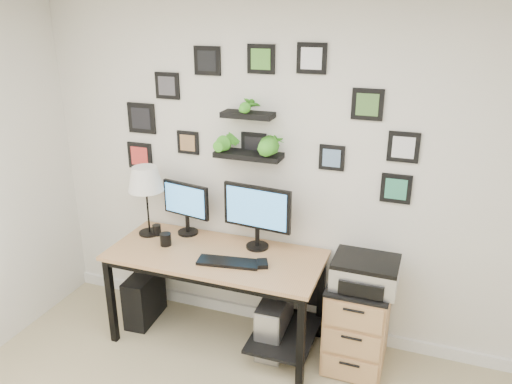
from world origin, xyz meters
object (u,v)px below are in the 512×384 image
at_px(desk, 222,267).
at_px(file_cabinet, 357,322).
at_px(pc_tower_grey, 274,324).
at_px(monitor_right, 257,212).
at_px(monitor_left, 186,205).
at_px(pc_tower_black, 145,297).
at_px(printer, 365,273).
at_px(table_lamp, 145,181).
at_px(mug, 166,239).

relative_size(desk, file_cabinet, 2.39).
height_order(pc_tower_grey, file_cabinet, file_cabinet).
bearing_deg(file_cabinet, monitor_right, 172.92).
relative_size(monitor_left, pc_tower_black, 1.03).
height_order(pc_tower_black, file_cabinet, file_cabinet).
xyz_separation_m(monitor_right, printer, (0.84, -0.14, -0.27)).
relative_size(pc_tower_black, pc_tower_grey, 0.95).
bearing_deg(desk, printer, 1.05).
distance_m(table_lamp, pc_tower_grey, 1.48).
bearing_deg(pc_tower_grey, mug, -177.65).
bearing_deg(pc_tower_black, printer, -2.99).
xyz_separation_m(monitor_left, monitor_right, (0.61, -0.05, 0.04)).
xyz_separation_m(mug, printer, (1.51, 0.06, -0.03)).
height_order(desk, pc_tower_black, desk).
bearing_deg(file_cabinet, pc_tower_black, -178.08).
relative_size(mug, pc_tower_black, 0.23).
distance_m(desk, mug, 0.48).
bearing_deg(printer, file_cabinet, 127.79).
xyz_separation_m(table_lamp, file_cabinet, (1.71, -0.04, -0.87)).
relative_size(pc_tower_grey, printer, 1.00).
relative_size(monitor_left, table_lamp, 0.76).
distance_m(pc_tower_black, pc_tower_grey, 1.13).
height_order(monitor_left, table_lamp, table_lamp).
height_order(desk, pc_tower_grey, desk).
xyz_separation_m(desk, monitor_right, (0.22, 0.16, 0.42)).
bearing_deg(monitor_right, file_cabinet, -7.08).
distance_m(monitor_right, pc_tower_grey, 0.87).
relative_size(desk, printer, 3.64).
distance_m(mug, printer, 1.51).
height_order(table_lamp, mug, table_lamp).
bearing_deg(monitor_left, pc_tower_black, -147.47).
bearing_deg(pc_tower_black, table_lamp, 67.44).
bearing_deg(pc_tower_black, pc_tower_grey, -3.69).
bearing_deg(desk, file_cabinet, 3.23).
xyz_separation_m(pc_tower_black, file_cabinet, (1.74, 0.06, 0.13)).
distance_m(file_cabinet, printer, 0.44).
bearing_deg(mug, printer, 2.15).
height_order(table_lamp, printer, table_lamp).
bearing_deg(printer, monitor_left, 172.67).
height_order(pc_tower_black, printer, printer).
xyz_separation_m(mug, pc_tower_grey, (0.87, 0.04, -0.58)).
distance_m(monitor_left, file_cabinet, 1.57).
height_order(monitor_left, pc_tower_black, monitor_left).
relative_size(desk, mug, 16.52).
relative_size(monitor_left, monitor_right, 0.80).
bearing_deg(monitor_left, table_lamp, -160.11).
height_order(monitor_left, pc_tower_grey, monitor_left).
bearing_deg(mug, pc_tower_grey, 2.35).
bearing_deg(monitor_left, desk, -27.89).
relative_size(pc_tower_black, file_cabinet, 0.62).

